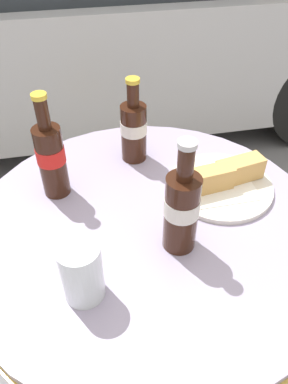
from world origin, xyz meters
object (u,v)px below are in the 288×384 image
Objects in this scene: cola_bottle_left at (134,129)px; drinking_glass at (82,274)px; parked_car at (77,9)px; bistro_table at (147,263)px; cola_bottle_center at (51,157)px; lunch_plate_near at (220,181)px; cola_bottle_right at (182,209)px.

drinking_glass is at bearing -112.89° from cola_bottle_left.
bistro_table is at bearing -89.59° from parked_car.
cola_bottle_left is at bearing 25.52° from cola_bottle_center.
bistro_table is 0.27m from lunch_plate_near.
cola_bottle_left is 0.32m from cola_bottle_right.
cola_bottle_right reaches higher than lunch_plate_near.
drinking_glass is at bearing -158.68° from cola_bottle_right.
cola_bottle_center reaches higher than drinking_glass.
parked_car is at bearing 84.90° from cola_bottle_center.
bistro_table is 0.34m from cola_bottle_center.
cola_bottle_left is 0.23m from cola_bottle_center.
parked_car reaches higher than lunch_plate_near.
drinking_glass is (-0.15, -0.15, 0.21)m from bistro_table.
drinking_glass reaches higher than lunch_plate_near.
cola_bottle_left reaches higher than drinking_glass.
cola_bottle_left is 0.88× the size of lunch_plate_near.
lunch_plate_near is (0.14, 0.15, -0.08)m from cola_bottle_right.
lunch_plate_near is 0.06× the size of parked_car.
cola_bottle_center is 2.06× the size of drinking_glass.
bistro_table is at bearing -159.46° from lunch_plate_near.
cola_bottle_right is at bearing -42.39° from cola_bottle_center.
cola_bottle_left is 0.88× the size of cola_bottle_center.
cola_bottle_center reaches higher than cola_bottle_left.
drinking_glass is at bearing -93.45° from parked_car.
lunch_plate_near is at bearing 45.84° from cola_bottle_right.
cola_bottle_left is at bearing 86.41° from bistro_table.
lunch_plate_near is at bearing -10.08° from cola_bottle_center.
cola_bottle_left is 1.81× the size of drinking_glass.
bistro_table is 6.52× the size of drinking_glass.
cola_bottle_center is 1.97m from parked_car.
cola_bottle_center reaches higher than cola_bottle_right.
drinking_glass is (-0.20, -0.08, -0.04)m from cola_bottle_right.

